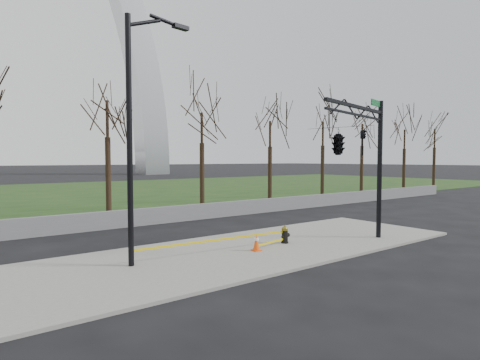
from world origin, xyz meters
TOP-DOWN VIEW (x-y plane):
  - ground at (0.00, 0.00)m, footprint 500.00×500.00m
  - sidewalk at (0.00, 0.00)m, footprint 18.00×6.00m
  - grass_strip at (0.00, 30.00)m, footprint 120.00×40.00m
  - guardrail at (0.00, 8.00)m, footprint 60.00×0.30m
  - gateway_arch at (0.00, 75.00)m, footprint 66.00×6.00m
  - tree_row at (7.96, 12.00)m, footprint 61.92×4.00m
  - fire_hydrant at (1.46, -0.09)m, footprint 0.45×0.30m
  - traffic_cone at (-0.32, -0.42)m, footprint 0.33×0.33m
  - street_light at (-4.60, 0.43)m, footprint 2.38×0.50m
  - traffic_signal_mast at (2.39, -2.41)m, footprint 4.99×2.54m
  - caution_tape at (-1.19, 0.06)m, footprint 6.27×0.82m

SIDE VIEW (x-z plane):
  - ground at x=0.00m, z-range 0.00..0.00m
  - grass_strip at x=0.00m, z-range 0.00..0.06m
  - sidewalk at x=0.00m, z-range 0.00..0.10m
  - traffic_cone at x=-0.32m, z-range 0.10..0.71m
  - fire_hydrant at x=1.46m, z-range 0.07..0.80m
  - guardrail at x=0.00m, z-range 0.00..0.90m
  - caution_tape at x=-1.19m, z-range 0.32..0.70m
  - tree_row at x=7.96m, z-range 0.00..7.57m
  - traffic_signal_mast at x=2.39m, z-range 1.15..7.15m
  - street_light at x=-4.60m, z-range 0.59..8.80m
  - gateway_arch at x=0.00m, z-range 0.00..65.00m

